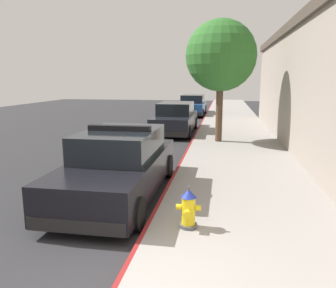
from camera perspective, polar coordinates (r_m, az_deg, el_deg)
name	(u,v)px	position (r m, az deg, el deg)	size (l,w,h in m)	color
ground_plane	(98,145)	(14.84, -12.10, -0.12)	(33.36, 60.00, 0.20)	#2B2B2D
sidewalk_pavement	(236,145)	(13.79, 11.75, -0.22)	(3.63, 60.00, 0.15)	gray
curb_painted_edge	(191,144)	(13.83, 4.05, 0.03)	(0.08, 60.00, 0.15)	maroon
police_cruiser	(120,165)	(7.85, -8.37, -3.65)	(1.94, 4.84, 1.68)	black
parked_car_silver_ahead	(175,119)	(16.99, 1.30, 4.40)	(1.94, 4.84, 1.56)	black
parked_car_dark_far	(193,106)	(25.71, 4.29, 6.66)	(1.94, 4.84, 1.56)	navy
fire_hydrant	(188,209)	(5.91, 3.55, -11.10)	(0.44, 0.40, 0.76)	#4C4C51
street_tree	(221,56)	(13.98, 9.13, 14.81)	(2.89, 2.89, 4.97)	brown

